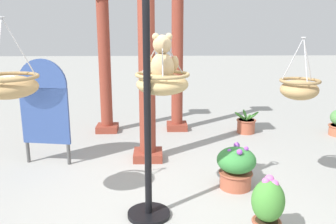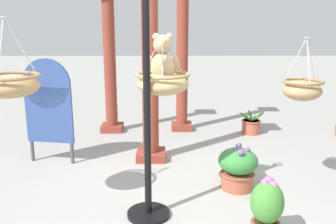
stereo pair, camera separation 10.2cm
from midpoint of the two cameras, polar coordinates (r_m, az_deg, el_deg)
ground_plane at (r=3.86m, az=-0.20°, el=-15.99°), size 40.00×40.00×0.00m
display_pole_central at (r=3.53m, az=-4.07°, el=-6.06°), size 0.44×0.44×2.35m
hanging_basket_with_teddy at (r=3.61m, az=-1.72°, el=4.75°), size 0.56×0.56×0.59m
teddy_bear at (r=3.61m, az=-1.75°, el=8.18°), size 0.33×0.30×0.49m
hanging_basket_left_high at (r=3.73m, az=-24.91°, el=3.90°), size 0.57×0.57×0.76m
hanging_basket_right_low at (r=4.36m, az=19.71°, el=3.60°), size 0.46×0.46×0.72m
greenhouse_pillar_left at (r=6.50m, az=1.05°, el=8.92°), size 0.40×0.40×2.84m
greenhouse_pillar_right at (r=6.49m, az=-10.57°, el=7.50°), size 0.41×0.41×2.57m
greenhouse_pillar_far_back at (r=4.96m, az=-4.03°, el=7.81°), size 0.44×0.44×2.91m
potted_plant_tall_leafy at (r=6.63m, az=11.99°, el=-1.96°), size 0.47×0.48×0.41m
potted_plant_bushy_green at (r=4.37m, az=10.20°, el=-8.60°), size 0.47×0.47×0.54m
potted_plant_small_succulent at (r=3.45m, az=14.86°, el=-14.54°), size 0.30×0.30×0.60m
display_sign_board at (r=5.18m, az=-19.81°, el=1.33°), size 0.69×0.15×1.49m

